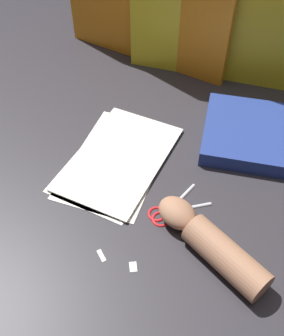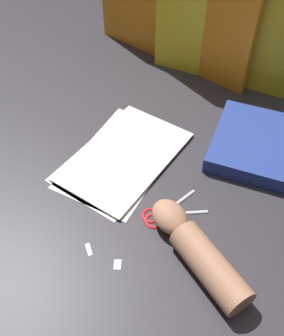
% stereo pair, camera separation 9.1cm
% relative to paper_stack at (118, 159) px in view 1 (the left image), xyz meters
% --- Properties ---
extents(ground_plane, '(6.00, 6.00, 0.00)m').
position_rel_paper_stack_xyz_m(ground_plane, '(0.10, -0.01, -0.00)').
color(ground_plane, '#2D2B30').
extents(paper_stack, '(0.25, 0.36, 0.01)m').
position_rel_paper_stack_xyz_m(paper_stack, '(0.00, 0.00, 0.00)').
color(paper_stack, white).
rests_on(paper_stack, ground_plane).
extents(book_closed, '(0.25, 0.28, 0.04)m').
position_rel_paper_stack_xyz_m(book_closed, '(0.28, 0.20, 0.02)').
color(book_closed, navy).
rests_on(book_closed, ground_plane).
extents(scissors, '(0.14, 0.15, 0.01)m').
position_rel_paper_stack_xyz_m(scissors, '(0.18, -0.10, -0.00)').
color(scissors, silver).
rests_on(scissors, ground_plane).
extents(hand_forearm, '(0.28, 0.19, 0.07)m').
position_rel_paper_stack_xyz_m(hand_forearm, '(0.29, -0.17, 0.03)').
color(hand_forearm, '#A87556').
rests_on(hand_forearm, ground_plane).
extents(paper_scrap_near, '(0.02, 0.03, 0.00)m').
position_rel_paper_stack_xyz_m(paper_scrap_near, '(0.15, -0.26, -0.00)').
color(paper_scrap_near, white).
rests_on(paper_scrap_near, ground_plane).
extents(paper_scrap_mid, '(0.03, 0.03, 0.00)m').
position_rel_paper_stack_xyz_m(paper_scrap_mid, '(0.08, -0.27, -0.00)').
color(paper_scrap_mid, white).
rests_on(paper_scrap_mid, ground_plane).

